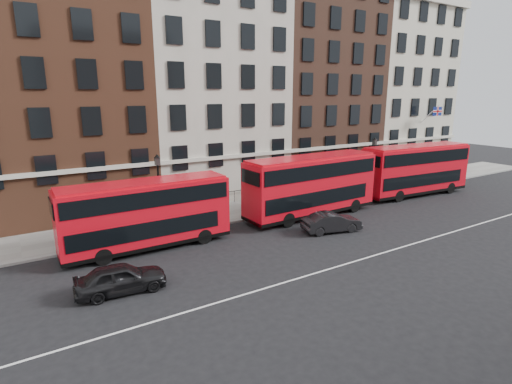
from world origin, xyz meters
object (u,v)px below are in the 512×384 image
bus_d (415,169)px  car_rear (121,278)px  bus_b (146,213)px  bus_c (311,184)px  car_front (332,222)px  traffic_light (448,160)px

bus_d → car_rear: (-28.59, -4.90, -1.83)m
car_rear → bus_b: bearing=-25.1°
bus_c → bus_d: (12.68, 0.00, -0.00)m
bus_b → bus_d: (25.75, 0.00, 0.24)m
bus_c → car_front: (-1.13, -3.72, -1.88)m
car_rear → traffic_light: (36.84, 6.86, 1.71)m
traffic_light → car_front: bearing=-165.6°
bus_b → car_front: size_ratio=2.46×
bus_c → car_rear: (-15.91, -4.90, -1.83)m
car_front → traffic_light: traffic_light is taller
bus_c → car_rear: size_ratio=2.66×
bus_c → bus_d: bearing=-1.7°
bus_c → car_front: bus_c is taller
car_rear → traffic_light: bearing=-74.5°
car_rear → car_front: car_rear is taller
bus_c → traffic_light: bearing=3.7°
bus_c → car_front: size_ratio=2.73×
bus_c → traffic_light: 21.02m
bus_b → car_rear: (-2.84, -4.90, -1.59)m
bus_c → car_front: 4.32m
car_front → traffic_light: bearing=-61.7°
bus_c → bus_d: bus_c is taller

